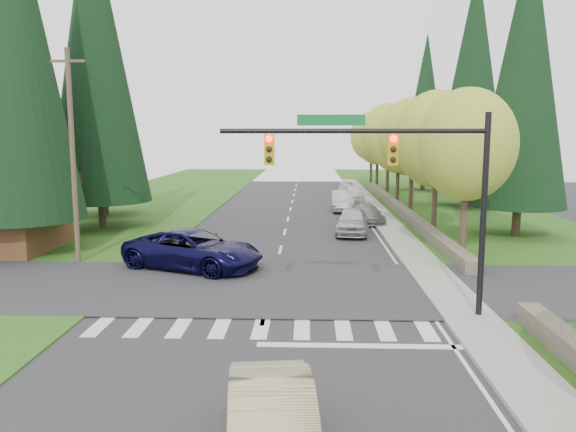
# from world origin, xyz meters

# --- Properties ---
(ground) EXTENTS (120.00, 120.00, 0.00)m
(ground) POSITION_xyz_m (0.00, 0.00, 0.00)
(ground) COLOR #28282B
(ground) RESTS_ON ground
(grass_east) EXTENTS (14.00, 110.00, 0.06)m
(grass_east) POSITION_xyz_m (13.00, 20.00, 0.03)
(grass_east) COLOR #315516
(grass_east) RESTS_ON ground
(grass_west) EXTENTS (14.00, 110.00, 0.06)m
(grass_west) POSITION_xyz_m (-13.00, 20.00, 0.03)
(grass_west) COLOR #315516
(grass_west) RESTS_ON ground
(cross_street) EXTENTS (120.00, 8.00, 0.10)m
(cross_street) POSITION_xyz_m (0.00, 8.00, 0.00)
(cross_street) COLOR #28282B
(cross_street) RESTS_ON ground
(sidewalk_east) EXTENTS (1.80, 80.00, 0.13)m
(sidewalk_east) POSITION_xyz_m (6.90, 22.00, 0.07)
(sidewalk_east) COLOR gray
(sidewalk_east) RESTS_ON ground
(curb_east) EXTENTS (0.20, 80.00, 0.13)m
(curb_east) POSITION_xyz_m (6.05, 22.00, 0.07)
(curb_east) COLOR gray
(curb_east) RESTS_ON ground
(stone_wall_north) EXTENTS (0.70, 40.00, 0.70)m
(stone_wall_north) POSITION_xyz_m (8.60, 30.00, 0.35)
(stone_wall_north) COLOR #4C4438
(stone_wall_north) RESTS_ON ground
(traffic_signal) EXTENTS (8.70, 0.37, 6.80)m
(traffic_signal) POSITION_xyz_m (4.37, 4.50, 4.98)
(traffic_signal) COLOR black
(traffic_signal) RESTS_ON ground
(utility_pole) EXTENTS (1.60, 0.24, 10.00)m
(utility_pole) POSITION_xyz_m (-9.50, 12.00, 5.14)
(utility_pole) COLOR #473828
(utility_pole) RESTS_ON ground
(decid_tree_0) EXTENTS (4.80, 4.80, 8.37)m
(decid_tree_0) POSITION_xyz_m (9.20, 14.00, 5.60)
(decid_tree_0) COLOR #38281C
(decid_tree_0) RESTS_ON ground
(decid_tree_1) EXTENTS (5.20, 5.20, 8.80)m
(decid_tree_1) POSITION_xyz_m (9.30, 21.00, 5.80)
(decid_tree_1) COLOR #38281C
(decid_tree_1) RESTS_ON ground
(decid_tree_2) EXTENTS (5.00, 5.00, 8.82)m
(decid_tree_2) POSITION_xyz_m (9.10, 28.00, 5.93)
(decid_tree_2) COLOR #38281C
(decid_tree_2) RESTS_ON ground
(decid_tree_3) EXTENTS (5.00, 5.00, 8.55)m
(decid_tree_3) POSITION_xyz_m (9.20, 35.00, 5.66)
(decid_tree_3) COLOR #38281C
(decid_tree_3) RESTS_ON ground
(decid_tree_4) EXTENTS (5.40, 5.40, 9.18)m
(decid_tree_4) POSITION_xyz_m (9.30, 42.00, 6.06)
(decid_tree_4) COLOR #38281C
(decid_tree_4) RESTS_ON ground
(decid_tree_5) EXTENTS (4.80, 4.80, 8.30)m
(decid_tree_5) POSITION_xyz_m (9.10, 49.00, 5.53)
(decid_tree_5) COLOR #38281C
(decid_tree_5) RESTS_ON ground
(decid_tree_6) EXTENTS (5.20, 5.20, 8.86)m
(decid_tree_6) POSITION_xyz_m (9.20, 56.00, 5.86)
(decid_tree_6) COLOR #38281C
(decid_tree_6) RESTS_ON ground
(conifer_w_a) EXTENTS (6.12, 6.12, 19.80)m
(conifer_w_a) POSITION_xyz_m (-13.00, 14.00, 10.79)
(conifer_w_a) COLOR #38281C
(conifer_w_a) RESTS_ON ground
(conifer_w_c) EXTENTS (6.46, 6.46, 20.80)m
(conifer_w_c) POSITION_xyz_m (-12.00, 22.00, 11.29)
(conifer_w_c) COLOR #38281C
(conifer_w_c) RESTS_ON ground
(conifer_w_e) EXTENTS (5.78, 5.78, 18.80)m
(conifer_w_e) POSITION_xyz_m (-14.00, 28.00, 10.29)
(conifer_w_e) COLOR #38281C
(conifer_w_e) RESTS_ON ground
(conifer_e_a) EXTENTS (5.44, 5.44, 17.80)m
(conifer_e_a) POSITION_xyz_m (14.00, 20.00, 9.79)
(conifer_e_a) COLOR #38281C
(conifer_e_a) RESTS_ON ground
(conifer_e_b) EXTENTS (6.12, 6.12, 19.80)m
(conifer_e_b) POSITION_xyz_m (15.00, 34.00, 10.79)
(conifer_e_b) COLOR #38281C
(conifer_e_b) RESTS_ON ground
(conifer_e_c) EXTENTS (5.10, 5.10, 16.80)m
(conifer_e_c) POSITION_xyz_m (14.00, 48.00, 9.29)
(conifer_e_c) COLOR #38281C
(conifer_e_c) RESTS_ON ground
(sedan_champagne) EXTENTS (2.13, 4.79, 1.53)m
(sedan_champagne) POSITION_xyz_m (0.84, -4.22, 0.76)
(sedan_champagne) COLOR tan
(sedan_champagne) RESTS_ON ground
(suv_navy) EXTENTS (7.11, 5.26, 1.80)m
(suv_navy) POSITION_xyz_m (-3.74, 11.00, 0.90)
(suv_navy) COLOR black
(suv_navy) RESTS_ON ground
(parked_car_a) EXTENTS (2.45, 4.96, 1.62)m
(parked_car_a) POSITION_xyz_m (4.20, 20.35, 0.81)
(parked_car_a) COLOR #B1B1B6
(parked_car_a) RESTS_ON ground
(parked_car_b) EXTENTS (2.29, 4.49, 1.25)m
(parked_car_b) POSITION_xyz_m (5.60, 24.82, 0.62)
(parked_car_b) COLOR gray
(parked_car_b) RESTS_ON ground
(parked_car_c) EXTENTS (1.68, 4.79, 1.58)m
(parked_car_c) POSITION_xyz_m (4.20, 31.10, 0.79)
(parked_car_c) COLOR #B9BABE
(parked_car_c) RESTS_ON ground
(parked_car_d) EXTENTS (1.84, 4.44, 1.50)m
(parked_car_d) POSITION_xyz_m (5.60, 37.11, 0.75)
(parked_car_d) COLOR silver
(parked_car_d) RESTS_ON ground
(parked_car_e) EXTENTS (2.29, 4.52, 1.26)m
(parked_car_e) POSITION_xyz_m (5.34, 43.00, 0.63)
(parked_car_e) COLOR #AEADB2
(parked_car_e) RESTS_ON ground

